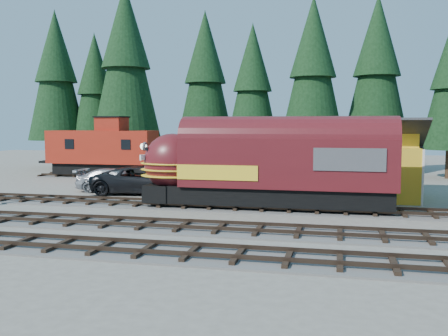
% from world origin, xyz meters
% --- Properties ---
extents(ground, '(120.00, 120.00, 0.00)m').
position_xyz_m(ground, '(0.00, 0.00, 0.00)').
color(ground, '#6B665B').
rests_on(ground, ground).
extents(track_spur, '(32.00, 3.20, 0.33)m').
position_xyz_m(track_spur, '(-10.00, 18.00, 0.06)').
color(track_spur, '#4C4947').
rests_on(track_spur, ground).
extents(depot, '(12.80, 7.00, 5.30)m').
position_xyz_m(depot, '(-0.00, 10.50, 2.96)').
color(depot, gold).
rests_on(depot, ground).
extents(conifer_backdrop, '(78.74, 22.06, 17.27)m').
position_xyz_m(conifer_backdrop, '(4.55, 24.98, 9.99)').
color(conifer_backdrop, black).
rests_on(conifer_backdrop, ground).
extents(locomotive, '(14.75, 2.93, 4.01)m').
position_xyz_m(locomotive, '(-3.33, 4.00, 2.37)').
color(locomotive, black).
rests_on(locomotive, ground).
extents(caboose, '(9.95, 2.89, 5.18)m').
position_xyz_m(caboose, '(-20.06, 18.00, 2.57)').
color(caboose, black).
rests_on(caboose, ground).
extents(pickup_truck_a, '(7.29, 4.10, 1.92)m').
position_xyz_m(pickup_truck_a, '(-12.42, 8.61, 0.96)').
color(pickup_truck_a, black).
rests_on(pickup_truck_a, ground).
extents(pickup_truck_b, '(5.82, 2.52, 1.67)m').
position_xyz_m(pickup_truck_b, '(-14.62, 9.10, 0.83)').
color(pickup_truck_b, '#95979C').
rests_on(pickup_truck_b, ground).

